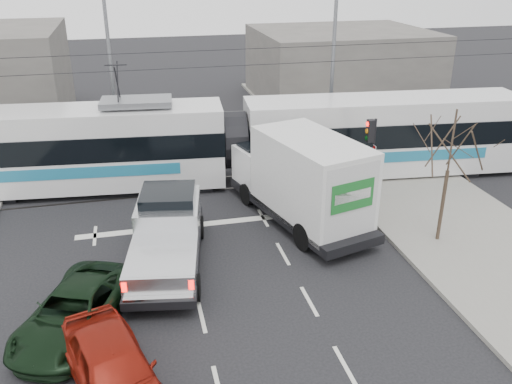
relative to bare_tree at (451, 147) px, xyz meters
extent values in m
plane|color=black|center=(-7.60, -2.50, -3.79)|extent=(120.00, 120.00, 0.00)
cube|color=gray|center=(1.40, -2.50, -3.72)|extent=(6.00, 60.00, 0.15)
cube|color=#33302D|center=(-7.60, 7.50, -3.78)|extent=(60.00, 1.60, 0.03)
cube|color=slate|center=(4.40, 21.50, -1.29)|extent=(12.00, 10.00, 5.00)
cylinder|color=#47382B|center=(0.00, 0.00, -2.27)|extent=(0.14, 0.14, 2.75)
cylinder|color=#47382B|center=(0.00, 0.00, 0.23)|extent=(0.07, 0.07, 2.25)
cylinder|color=black|center=(-1.00, 4.00, -1.84)|extent=(0.12, 0.12, 3.60)
cube|color=black|center=(-1.20, 4.00, -0.54)|extent=(0.28, 0.28, 0.95)
cylinder|color=#FF0C07|center=(-1.35, 4.00, -0.24)|extent=(0.06, 0.20, 0.20)
cylinder|color=orange|center=(-1.35, 4.00, -0.54)|extent=(0.06, 0.20, 0.20)
cylinder|color=#05330C|center=(-1.35, 4.00, -0.84)|extent=(0.06, 0.20, 0.20)
cube|color=white|center=(-1.02, 3.85, -1.34)|extent=(0.02, 0.30, 0.40)
cylinder|color=slate|center=(-0.10, 11.50, 0.71)|extent=(0.20, 0.20, 9.00)
cylinder|color=slate|center=(-11.60, 13.50, 0.71)|extent=(0.20, 0.20, 9.00)
cylinder|color=black|center=(-7.60, 7.50, 1.71)|extent=(60.00, 0.03, 0.03)
cylinder|color=black|center=(-7.60, 7.50, 2.41)|extent=(60.00, 0.03, 0.03)
cube|color=silver|center=(-13.40, 8.29, -2.73)|extent=(13.41, 3.97, 1.60)
cube|color=black|center=(-13.40, 8.29, -1.50)|extent=(13.48, 4.00, 1.09)
cube|color=silver|center=(-13.40, 8.29, -0.51)|extent=(13.40, 3.86, 1.02)
cube|color=#1C6B8D|center=(-13.52, 6.90, -2.44)|extent=(9.21, 0.87, 0.51)
cube|color=silver|center=(0.91, 6.98, -2.73)|extent=(13.41, 3.97, 1.60)
cube|color=black|center=(0.91, 6.98, -1.50)|extent=(13.48, 4.00, 1.09)
cube|color=silver|center=(0.91, 6.98, -0.51)|extent=(13.40, 3.86, 1.02)
cube|color=#1C6B8D|center=(0.78, 5.59, -2.44)|extent=(9.21, 0.87, 0.51)
cylinder|color=black|center=(-6.24, 7.64, -1.71)|extent=(1.26, 2.74, 2.66)
cube|color=slate|center=(-10.53, 8.03, 0.23)|extent=(3.22, 1.94, 0.26)
cube|color=black|center=(-8.39, 7.83, -3.61)|extent=(2.26, 2.53, 0.37)
cube|color=black|center=(-4.10, 7.44, -3.61)|extent=(2.26, 2.53, 0.37)
cube|color=black|center=(4.49, 6.65, -3.61)|extent=(2.26, 2.53, 0.37)
cube|color=black|center=(-10.01, 0.59, -3.19)|extent=(3.24, 6.67, 0.28)
cube|color=silver|center=(-9.82, 1.73, -2.42)|extent=(2.58, 3.01, 1.27)
cube|color=black|center=(-9.80, 1.84, -1.75)|extent=(2.17, 2.20, 0.61)
cube|color=silver|center=(-9.56, 3.24, -2.67)|extent=(2.26, 1.48, 0.61)
cube|color=silver|center=(-10.25, -0.79, -2.75)|extent=(2.61, 3.20, 0.72)
cube|color=silver|center=(-10.53, -2.43, -3.04)|extent=(2.03, 0.53, 0.20)
cube|color=#FF0C07|center=(-11.46, -2.14, -2.64)|extent=(0.17, 0.11, 0.31)
cube|color=#FF0C07|center=(-9.55, -2.46, -2.64)|extent=(0.17, 0.11, 0.31)
cylinder|color=black|center=(-10.67, 2.78, -3.35)|extent=(0.45, 0.92, 0.88)
cylinder|color=black|center=(-8.67, 2.44, -3.35)|extent=(0.45, 0.92, 0.88)
cylinder|color=black|center=(-11.35, -1.25, -3.35)|extent=(0.45, 0.92, 0.88)
cylinder|color=black|center=(-9.36, -1.59, -3.35)|extent=(0.45, 0.92, 0.88)
cube|color=black|center=(-4.53, 2.94, -3.21)|extent=(4.39, 7.82, 0.37)
cube|color=white|center=(-5.27, 5.67, -2.31)|extent=(2.80, 2.35, 1.70)
cube|color=black|center=(-5.30, 5.81, -1.67)|extent=(2.32, 1.69, 0.64)
cube|color=silver|center=(-4.34, 2.23, -1.65)|extent=(3.77, 5.53, 3.13)
cube|color=silver|center=(-3.69, -0.19, -1.65)|extent=(2.17, 0.63, 2.75)
cube|color=#166323|center=(-3.67, -0.24, -1.40)|extent=(1.72, 0.48, 1.06)
cube|color=black|center=(-3.62, -0.42, -3.32)|extent=(2.28, 0.85, 0.19)
cylinder|color=black|center=(-6.23, 4.94, -3.32)|extent=(0.56, 1.00, 0.95)
cylinder|color=black|center=(-4.07, 5.53, -3.32)|extent=(0.56, 1.00, 0.95)
cylinder|color=black|center=(-5.07, 0.65, -3.26)|extent=(0.58, 1.11, 1.06)
cylinder|color=black|center=(-2.91, 1.23, -3.26)|extent=(0.58, 1.11, 1.06)
cube|color=black|center=(-3.71, 2.95, -3.26)|extent=(2.38, 5.05, 0.24)
cube|color=black|center=(-3.82, 3.82, -2.58)|extent=(2.00, 2.24, 1.12)
cube|color=black|center=(-3.83, 3.92, -1.99)|extent=(1.70, 1.64, 0.54)
cube|color=black|center=(-3.96, 4.98, -2.80)|extent=(1.81, 1.08, 0.54)
cube|color=black|center=(-3.58, 1.89, -2.87)|extent=(2.02, 2.39, 0.63)
cube|color=silver|center=(-3.43, 0.64, -3.13)|extent=(1.67, 0.38, 0.18)
cube|color=#590505|center=(-4.22, 0.63, -2.77)|extent=(0.14, 0.09, 0.27)
cube|color=#590505|center=(-2.65, 0.83, -2.77)|extent=(0.14, 0.09, 0.27)
cylinder|color=black|center=(-4.73, 4.40, -3.40)|extent=(0.37, 0.81, 0.78)
cylinder|color=black|center=(-3.08, 4.60, -3.40)|extent=(0.37, 0.81, 0.78)
cylinder|color=black|center=(-4.34, 1.31, -3.40)|extent=(0.37, 0.81, 0.78)
cylinder|color=black|center=(-2.70, 1.51, -3.40)|extent=(0.37, 0.81, 0.78)
imported|color=black|center=(-12.87, -2.32, -3.13)|extent=(3.91, 5.28, 1.33)
imported|color=maroon|center=(-11.79, -5.10, -3.01)|extent=(3.11, 4.92, 1.56)
camera|label=1|loc=(-10.78, -15.87, 6.23)|focal=38.00mm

